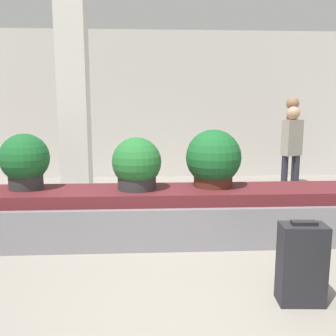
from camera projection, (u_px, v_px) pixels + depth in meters
name	position (u px, v px, depth m)	size (l,w,h in m)	color
ground_plane	(178.00, 307.00, 3.01)	(18.00, 18.00, 0.00)	gray
back_wall	(158.00, 105.00, 8.28)	(18.00, 0.06, 3.20)	beige
carousel	(168.00, 215.00, 4.51)	(8.71, 0.87, 0.62)	gray
pillar	(74.00, 106.00, 5.75)	(0.43, 0.43, 3.20)	silver
suitcase_3	(302.00, 264.00, 3.03)	(0.38, 0.24, 0.70)	#232328
potted_plant_0	(213.00, 160.00, 4.54)	(0.67, 0.67, 0.70)	#4C2319
potted_plant_1	(137.00, 165.00, 4.39)	(0.58, 0.58, 0.61)	#2D2D2D
potted_plant_2	(25.00, 161.00, 4.40)	(0.57, 0.57, 0.66)	#2D2D2D
traveler_0	(292.00, 145.00, 6.34)	(0.36, 0.29, 1.59)	#282833
traveler_1	(291.00, 133.00, 7.28)	(0.31, 0.37, 1.76)	#282833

